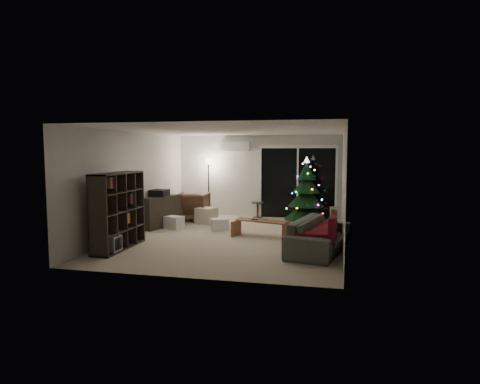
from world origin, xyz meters
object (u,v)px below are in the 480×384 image
object	(u,v)px
bookshelf	(110,211)
christmas_tree	(306,192)
sofa	(320,235)
coffee_table	(261,228)
media_cabinet	(160,211)
armchair	(193,206)

from	to	relation	value
bookshelf	christmas_tree	bearing A→B (deg)	58.75
sofa	coffee_table	xyz separation A→B (m)	(-1.43, 1.14, -0.13)
media_cabinet	armchair	world-z (taller)	media_cabinet
coffee_table	bookshelf	bearing A→B (deg)	-131.05
armchair	sofa	distance (m)	4.85
bookshelf	sofa	size ratio (longest dim) A/B	0.71
bookshelf	media_cabinet	world-z (taller)	bookshelf
media_cabinet	coffee_table	world-z (taller)	media_cabinet
armchair	coffee_table	distance (m)	3.03
armchair	christmas_tree	world-z (taller)	christmas_tree
media_cabinet	christmas_tree	distance (m)	3.94
coffee_table	sofa	bearing A→B (deg)	-22.49
sofa	christmas_tree	xyz separation A→B (m)	(-0.48, 2.64, 0.61)
media_cabinet	coffee_table	xyz separation A→B (m)	(2.87, -0.69, -0.21)
sofa	armchair	bearing A→B (deg)	63.08
bookshelf	armchair	distance (m)	3.81
coffee_table	christmas_tree	distance (m)	1.92
christmas_tree	coffee_table	bearing A→B (deg)	-122.08
media_cabinet	christmas_tree	size ratio (longest dim) A/B	0.71
bookshelf	media_cabinet	xyz separation A→B (m)	(0.00, 2.55, -0.38)
bookshelf	armchair	bearing A→B (deg)	99.54
armchair	sofa	world-z (taller)	armchair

